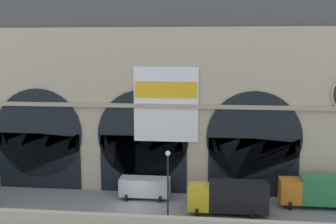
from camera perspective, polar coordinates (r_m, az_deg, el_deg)
name	(u,v)px	position (r m, az deg, el deg)	size (l,w,h in m)	color
ground_plane	(135,208)	(44.02, -4.35, -12.42)	(200.00, 200.00, 0.00)	slate
quay_parapet_wall	(124,222)	(39.19, -5.81, -14.12)	(90.00, 0.70, 1.30)	beige
station_building	(147,90)	(48.75, -2.78, 2.92)	(49.32, 5.42, 22.62)	#BCAD8C
van_center	(145,187)	(46.19, -3.05, -9.75)	(5.20, 2.48, 2.20)	#ADB2B7
box_truck_mideast	(229,197)	(42.32, 7.97, -10.90)	(7.50, 2.91, 3.12)	gold
box_truck_east	(319,190)	(46.12, 19.20, -9.66)	(7.50, 2.91, 3.12)	orange
street_lamp_quayside	(168,179)	(38.05, -0.02, -8.75)	(0.44, 0.44, 6.90)	black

